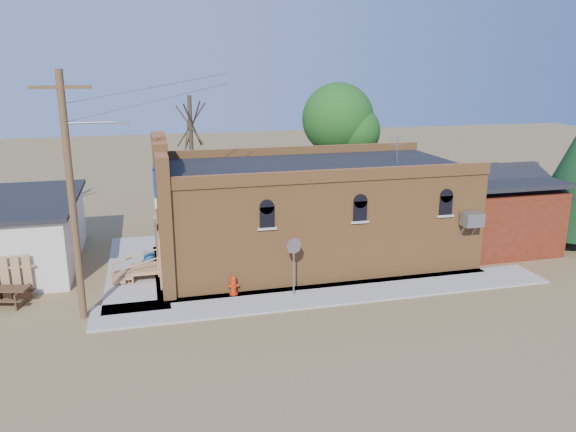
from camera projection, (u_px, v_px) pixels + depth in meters
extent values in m
plane|color=olive|center=(304.00, 308.00, 21.80)|extent=(120.00, 120.00, 0.00)
cube|color=#9E9991|center=(333.00, 294.00, 22.99)|extent=(19.00, 2.20, 0.08)
cube|color=#9E9991|center=(137.00, 269.00, 25.89)|extent=(2.60, 10.00, 0.08)
cube|color=#A46832|center=(313.00, 214.00, 26.84)|extent=(14.00, 7.00, 4.50)
cube|color=black|center=(313.00, 166.00, 26.24)|extent=(13.80, 6.80, 0.12)
cube|color=#A46832|center=(162.00, 209.00, 24.99)|extent=(0.50, 7.40, 5.80)
cube|color=navy|center=(155.00, 191.00, 23.51)|extent=(0.08, 1.10, 1.56)
cube|color=gray|center=(472.00, 219.00, 24.52)|extent=(0.85, 0.65, 0.60)
cube|color=#541A0E|center=(486.00, 214.00, 29.29)|extent=(5.00, 6.00, 3.20)
cylinder|color=#4D361E|center=(72.00, 200.00, 19.78)|extent=(0.26, 0.26, 9.00)
cube|color=#4D361E|center=(60.00, 87.00, 18.77)|extent=(2.00, 0.12, 0.12)
cylinder|color=gray|center=(92.00, 123.00, 19.30)|extent=(1.80, 0.08, 0.08)
cube|color=gray|center=(122.00, 123.00, 19.55)|extent=(0.45, 0.22, 0.14)
cylinder|color=#473728|center=(192.00, 162.00, 32.26)|extent=(0.24, 0.24, 7.50)
cylinder|color=#473728|center=(337.00, 164.00, 35.05)|extent=(0.28, 0.28, 6.30)
sphere|color=#1B4B15|center=(338.00, 119.00, 34.32)|extent=(4.40, 4.40, 4.40)
cylinder|color=#473728|center=(569.00, 235.00, 29.11)|extent=(0.30, 0.30, 1.20)
cylinder|color=red|center=(234.00, 294.00, 22.86)|extent=(0.35, 0.35, 0.07)
cylinder|color=red|center=(234.00, 286.00, 22.78)|extent=(0.24, 0.24, 0.60)
sphere|color=red|center=(233.00, 279.00, 22.69)|extent=(0.24, 0.24, 0.24)
cylinder|color=red|center=(234.00, 287.00, 22.63)|extent=(0.11, 0.13, 0.11)
cylinder|color=red|center=(230.00, 286.00, 22.74)|extent=(0.13, 0.11, 0.11)
cylinder|color=red|center=(237.00, 285.00, 22.81)|extent=(0.13, 0.11, 0.11)
cylinder|color=gray|center=(294.00, 270.00, 22.46)|extent=(0.07, 0.07, 2.22)
cylinder|color=gray|center=(294.00, 246.00, 22.18)|extent=(0.67, 0.11, 0.67)
cylinder|color=#A2091C|center=(294.00, 246.00, 22.22)|extent=(0.67, 0.11, 0.67)
cylinder|color=#1B5087|center=(150.00, 261.00, 25.67)|extent=(0.56, 0.56, 0.78)
cube|color=#48301D|center=(22.00, 297.00, 22.02)|extent=(0.38, 1.26, 0.64)
cube|color=#48301D|center=(7.00, 289.00, 21.93)|extent=(1.79, 1.13, 0.06)
cube|color=#48301D|center=(1.00, 300.00, 21.51)|extent=(1.66, 0.65, 0.05)
cube|color=#48301D|center=(14.00, 290.00, 22.49)|extent=(1.66, 0.65, 0.05)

